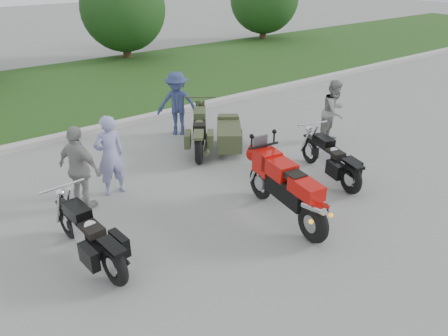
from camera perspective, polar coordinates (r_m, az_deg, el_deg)
ground at (r=7.79m, az=3.97°, el=-7.56°), size 80.00×80.00×0.00m
curb at (r=12.42m, az=-14.26°, el=5.43°), size 60.00×0.30×0.15m
grass_strip at (r=16.17m, az=-20.25°, el=9.42°), size 60.00×8.00×0.14m
tree_mid_right at (r=20.25m, az=-13.06°, el=19.62°), size 3.60×3.60×4.00m
sportbike_red at (r=7.72m, az=8.25°, el=-2.55°), size 0.62×2.29×1.09m
cruiser_left at (r=7.02m, az=-16.92°, el=-8.76°), size 0.47×2.17×0.84m
cruiser_right at (r=9.42m, az=13.94°, el=0.94°), size 0.68×2.08×0.82m
cruiser_sidecar at (r=10.50m, az=-0.93°, el=4.44°), size 1.87×2.16×0.90m
person_stripe at (r=8.70m, az=-14.69°, el=1.57°), size 0.60×0.40×1.63m
person_grey at (r=11.29m, az=14.16°, el=7.19°), size 0.88×0.75×1.57m
person_denim at (r=11.44m, az=-6.11°, el=8.34°), size 1.21×1.17×1.66m
person_back at (r=8.33m, az=-18.31°, el=-0.08°), size 0.77×1.03×1.63m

